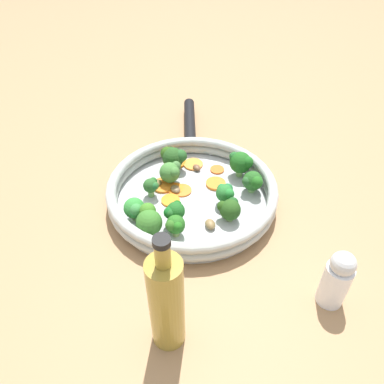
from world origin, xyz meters
TOP-DOWN VIEW (x-y plane):
  - ground_plane at (0.00, 0.00)m, footprint 4.00×4.00m
  - skillet at (0.00, 0.00)m, footprint 0.32×0.32m
  - skillet_rim_wall at (0.00, 0.00)m, footprint 0.34×0.34m
  - skillet_handle at (-0.19, 0.18)m, footprint 0.17×0.17m
  - skillet_rivet_left at (-0.07, 0.13)m, footprint 0.01×0.01m
  - skillet_rivet_right at (-0.14, 0.07)m, footprint 0.01×0.01m
  - carrot_slice_0 at (0.01, 0.06)m, footprint 0.05×0.05m
  - carrot_slice_1 at (-0.03, 0.00)m, footprint 0.04×0.04m
  - carrot_slice_2 at (-0.02, 0.10)m, footprint 0.04×0.04m
  - carrot_slice_3 at (-0.04, -0.01)m, footprint 0.05×0.05m
  - carrot_slice_4 at (-0.08, 0.08)m, footprint 0.05×0.05m
  - carrot_slice_5 at (-0.11, 0.06)m, footprint 0.06×0.06m
  - carrot_slice_6 at (-0.02, -0.04)m, footprint 0.05×0.05m
  - carrot_slice_7 at (-0.07, -0.02)m, footprint 0.07×0.07m
  - broccoli_floret_0 at (-0.06, 0.00)m, footprint 0.05×0.05m
  - broccoli_floret_1 at (-0.03, -0.12)m, footprint 0.05×0.04m
  - broccoli_floret_2 at (0.03, -0.07)m, footprint 0.04×0.04m
  - broccoli_floret_3 at (-0.10, 0.04)m, footprint 0.06×0.05m
  - broccoli_floret_4 at (-0.06, -0.05)m, footprint 0.03×0.03m
  - broccoli_floret_5 at (0.01, -0.12)m, footprint 0.05×0.05m
  - broccoli_floret_6 at (0.07, 0.10)m, footprint 0.05×0.04m
  - broccoli_floret_7 at (0.02, 0.12)m, footprint 0.05×0.05m
  - broccoli_floret_8 at (0.09, 0.01)m, footprint 0.04×0.04m
  - broccoli_floret_9 at (0.05, -0.09)m, footprint 0.04×0.04m
  - broccoli_floret_10 at (0.06, 0.03)m, footprint 0.04×0.04m
  - mushroom_piece_0 at (0.08, -0.03)m, footprint 0.03×0.03m
  - mushroom_piece_1 at (-0.06, 0.07)m, footprint 0.02×0.02m
  - mushroom_piece_2 at (-0.04, -0.01)m, footprint 0.03×0.03m
  - mushroom_piece_3 at (-0.08, -0.03)m, footprint 0.03×0.03m
  - salt_shaker at (0.31, -0.01)m, footprint 0.04×0.04m
  - oil_bottle at (0.18, -0.23)m, footprint 0.05×0.05m

SIDE VIEW (x-z plane):
  - ground_plane at x=0.00m, z-range 0.00..0.00m
  - skillet at x=0.00m, z-range 0.00..0.01m
  - carrot_slice_1 at x=-0.03m, z-range 0.01..0.01m
  - carrot_slice_3 at x=-0.04m, z-range 0.01..0.01m
  - carrot_slice_2 at x=-0.02m, z-range 0.01..0.02m
  - carrot_slice_6 at x=-0.02m, z-range 0.01..0.02m
  - carrot_slice_4 at x=-0.08m, z-range 0.01..0.02m
  - carrot_slice_5 at x=-0.11m, z-range 0.01..0.02m
  - carrot_slice_7 at x=-0.07m, z-range 0.01..0.02m
  - carrot_slice_0 at x=0.01m, z-range 0.01..0.02m
  - skillet_rivet_left at x=-0.07m, z-range 0.01..0.02m
  - skillet_rivet_right at x=-0.14m, z-range 0.01..0.02m
  - mushroom_piece_1 at x=-0.06m, z-range 0.01..0.02m
  - mushroom_piece_2 at x=-0.04m, z-range 0.01..0.02m
  - mushroom_piece_3 at x=-0.08m, z-range 0.01..0.02m
  - mushroom_piece_0 at x=0.08m, z-range 0.01..0.03m
  - skillet_handle at x=-0.19m, z-range 0.01..0.04m
  - skillet_rim_wall at x=0.00m, z-range 0.01..0.05m
  - broccoli_floret_8 at x=0.09m, z-range 0.01..0.06m
  - broccoli_floret_4 at x=-0.06m, z-range 0.02..0.06m
  - broccoli_floret_9 at x=0.05m, z-range 0.02..0.06m
  - broccoli_floret_6 at x=0.07m, z-range 0.02..0.06m
  - broccoli_floret_0 at x=-0.06m, z-range 0.02..0.06m
  - broccoli_floret_2 at x=0.03m, z-range 0.02..0.07m
  - broccoli_floret_1 at x=-0.03m, z-range 0.02..0.07m
  - broccoli_floret_10 at x=0.06m, z-range 0.02..0.07m
  - broccoli_floret_3 at x=-0.10m, z-range 0.02..0.07m
  - broccoli_floret_5 at x=0.01m, z-range 0.02..0.07m
  - broccoli_floret_7 at x=0.02m, z-range 0.02..0.08m
  - salt_shaker at x=0.31m, z-range 0.00..0.11m
  - oil_bottle at x=0.18m, z-range -0.02..0.19m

